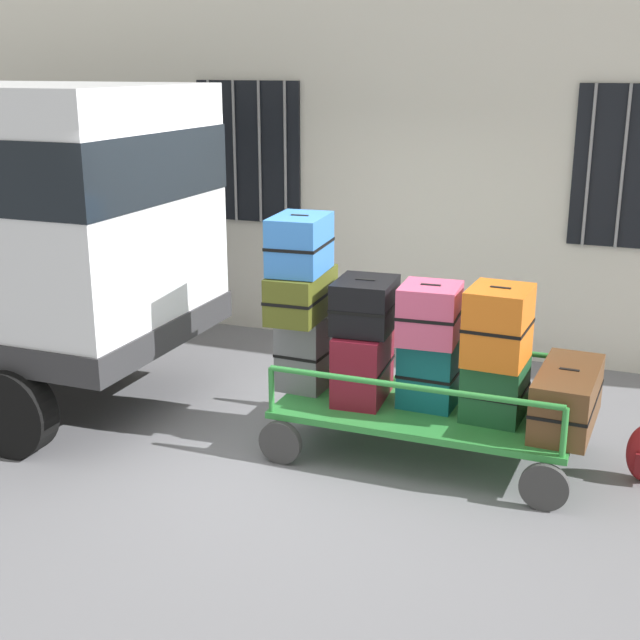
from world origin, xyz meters
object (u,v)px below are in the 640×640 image
(suitcase_right_bottom, at_px, (567,398))
(suitcase_left_middle, at_px, (301,295))
(suitcase_left_top, at_px, (300,244))
(suitcase_midright_middle, at_px, (498,325))
(luggage_cart, at_px, (426,414))
(suitcase_center_bottom, at_px, (428,374))
(suitcase_midleft_bottom, at_px, (363,365))
(suitcase_midright_bottom, at_px, (495,389))
(suitcase_center_middle, at_px, (430,314))
(suitcase_left_bottom, at_px, (302,354))
(suitcase_midleft_middle, at_px, (365,305))

(suitcase_right_bottom, bearing_deg, suitcase_left_middle, -179.10)
(suitcase_left_top, height_order, suitcase_right_bottom, suitcase_left_top)
(suitcase_left_top, distance_m, suitcase_right_bottom, 2.29)
(suitcase_midright_middle, bearing_deg, suitcase_left_middle, 179.08)
(luggage_cart, xyz_separation_m, suitcase_midright_middle, (0.52, -0.04, 0.78))
(suitcase_right_bottom, bearing_deg, suitcase_left_top, -178.40)
(suitcase_center_bottom, bearing_deg, suitcase_left_middle, -178.00)
(suitcase_left_middle, relative_size, suitcase_midleft_bottom, 1.17)
(suitcase_midleft_bottom, relative_size, suitcase_midright_bottom, 1.27)
(suitcase_center_middle, relative_size, suitcase_midright_middle, 0.87)
(luggage_cart, distance_m, suitcase_midright_bottom, 0.59)
(suitcase_midleft_bottom, xyz_separation_m, suitcase_center_bottom, (0.52, 0.04, -0.01))
(suitcase_left_top, height_order, suitcase_midleft_bottom, suitcase_left_top)
(suitcase_left_middle, bearing_deg, suitcase_left_top, -90.00)
(suitcase_center_bottom, distance_m, suitcase_midright_bottom, 0.52)
(suitcase_left_bottom, xyz_separation_m, suitcase_midleft_bottom, (0.52, -0.01, -0.03))
(suitcase_left_top, bearing_deg, suitcase_left_middle, 90.00)
(suitcase_left_bottom, relative_size, suitcase_right_bottom, 0.64)
(suitcase_left_top, relative_size, suitcase_midleft_middle, 1.07)
(suitcase_left_middle, bearing_deg, suitcase_midleft_middle, 3.58)
(suitcase_left_middle, xyz_separation_m, suitcase_right_bottom, (2.06, 0.03, -0.58))
(suitcase_midright_bottom, bearing_deg, suitcase_left_middle, -179.73)
(suitcase_left_top, bearing_deg, suitcase_midright_bottom, 1.21)
(suitcase_left_middle, xyz_separation_m, suitcase_midright_middle, (1.55, -0.02, -0.07))
(suitcase_left_bottom, distance_m, suitcase_left_top, 0.90)
(suitcase_left_top, xyz_separation_m, suitcase_midright_middle, (1.55, 0.00, -0.48))
(suitcase_midright_bottom, bearing_deg, luggage_cart, 179.33)
(suitcase_left_bottom, xyz_separation_m, suitcase_left_middle, (0.00, -0.01, 0.49))
(suitcase_left_top, distance_m, suitcase_center_middle, 1.13)
(luggage_cart, height_order, suitcase_right_bottom, suitcase_right_bottom)
(suitcase_midleft_middle, height_order, suitcase_midright_middle, suitcase_midright_middle)
(suitcase_left_middle, distance_m, suitcase_midright_bottom, 1.65)
(suitcase_center_bottom, bearing_deg, suitcase_left_bottom, -178.49)
(suitcase_midleft_bottom, distance_m, suitcase_midright_middle, 1.13)
(luggage_cart, xyz_separation_m, suitcase_midleft_middle, (-0.52, 0.02, 0.81))
(suitcase_midleft_bottom, xyz_separation_m, suitcase_center_middle, (0.52, 0.01, 0.47))
(suitcase_midright_middle, bearing_deg, suitcase_right_bottom, 6.34)
(suitcase_left_middle, relative_size, suitcase_center_bottom, 1.38)
(suitcase_midright_middle, xyz_separation_m, suitcase_right_bottom, (0.52, 0.06, -0.51))
(suitcase_midleft_middle, distance_m, suitcase_midright_bottom, 1.16)
(suitcase_left_top, relative_size, suitcase_center_middle, 1.24)
(suitcase_center_bottom, distance_m, suitcase_right_bottom, 1.03)
(suitcase_left_middle, xyz_separation_m, suitcase_midright_bottom, (1.55, 0.01, -0.58))
(suitcase_center_middle, bearing_deg, suitcase_midleft_middle, 177.17)
(luggage_cart, distance_m, suitcase_midright_middle, 0.94)
(suitcase_right_bottom, bearing_deg, luggage_cart, -178.94)
(suitcase_midleft_bottom, bearing_deg, luggage_cart, 1.73)
(suitcase_left_bottom, relative_size, suitcase_center_middle, 1.25)
(suitcase_left_top, height_order, suitcase_center_middle, suitcase_left_top)
(suitcase_midleft_middle, bearing_deg, suitcase_right_bottom, 0.00)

